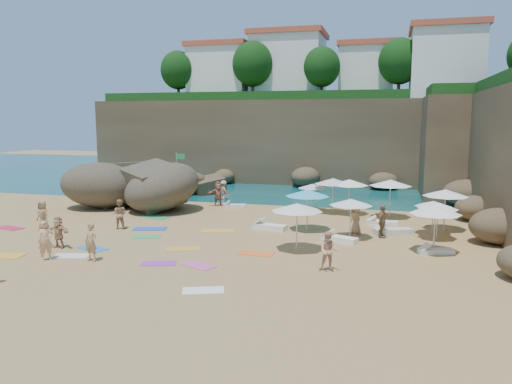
% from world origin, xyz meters
% --- Properties ---
extents(ground, '(120.00, 120.00, 0.00)m').
position_xyz_m(ground, '(0.00, 0.00, 0.00)').
color(ground, tan).
rests_on(ground, ground).
extents(seawater, '(120.00, 120.00, 0.00)m').
position_xyz_m(seawater, '(0.00, 30.00, 0.00)').
color(seawater, '#0C4751').
rests_on(seawater, ground).
extents(cliff_back, '(44.00, 8.00, 8.00)m').
position_xyz_m(cliff_back, '(2.00, 25.00, 4.00)').
color(cliff_back, brown).
rests_on(cliff_back, ground).
extents(cliff_corner, '(10.00, 12.00, 8.00)m').
position_xyz_m(cliff_corner, '(17.00, 20.00, 4.00)').
color(cliff_corner, brown).
rests_on(cliff_corner, ground).
extents(rock_promontory, '(12.00, 7.00, 2.00)m').
position_xyz_m(rock_promontory, '(-11.00, 16.00, 0.00)').
color(rock_promontory, brown).
rests_on(rock_promontory, ground).
extents(clifftop_buildings, '(28.48, 9.48, 7.00)m').
position_xyz_m(clifftop_buildings, '(2.96, 25.79, 11.24)').
color(clifftop_buildings, white).
rests_on(clifftop_buildings, cliff_back).
extents(clifftop_trees, '(35.60, 23.82, 4.40)m').
position_xyz_m(clifftop_trees, '(4.78, 19.52, 11.26)').
color(clifftop_trees, '#11380F').
rests_on(clifftop_trees, ground).
extents(marina_masts, '(3.10, 0.10, 6.00)m').
position_xyz_m(marina_masts, '(-16.50, 30.00, 3.00)').
color(marina_masts, white).
rests_on(marina_masts, ground).
extents(rock_outcrop, '(10.40, 8.81, 3.59)m').
position_xyz_m(rock_outcrop, '(-7.44, 7.64, 0.00)').
color(rock_outcrop, brown).
rests_on(rock_outcrop, ground).
extents(flag_pole, '(0.70, 0.17, 3.62)m').
position_xyz_m(flag_pole, '(-6.53, 11.16, 2.31)').
color(flag_pole, silver).
rests_on(flag_pole, ground).
extents(parasol_0, '(2.49, 2.49, 2.35)m').
position_xyz_m(parasol_0, '(5.92, 7.98, 2.16)').
color(parasol_0, silver).
rests_on(parasol_0, ground).
extents(parasol_1, '(1.97, 1.97, 1.86)m').
position_xyz_m(parasol_1, '(4.48, 8.54, 1.71)').
color(parasol_1, silver).
rests_on(parasol_1, ground).
extents(parasol_2, '(2.47, 2.47, 2.33)m').
position_xyz_m(parasol_2, '(7.01, 7.80, 2.14)').
color(parasol_2, silver).
rests_on(parasol_2, ground).
extents(parasol_3, '(1.98, 1.98, 1.87)m').
position_xyz_m(parasol_3, '(11.85, 3.14, 1.72)').
color(parasol_3, silver).
rests_on(parasol_3, ground).
extents(parasol_4, '(2.48, 2.48, 2.35)m').
position_xyz_m(parasol_4, '(12.56, 4.40, 2.16)').
color(parasol_4, silver).
rests_on(parasol_4, ground).
extents(parasol_5, '(2.24, 2.24, 2.12)m').
position_xyz_m(parasol_5, '(7.62, 1.12, 1.95)').
color(parasol_5, silver).
rests_on(parasol_5, ground).
extents(parasol_7, '(2.60, 2.60, 2.46)m').
position_xyz_m(parasol_7, '(9.59, 7.31, 2.26)').
color(parasol_7, silver).
rests_on(parasol_7, ground).
extents(parasol_8, '(2.06, 2.06, 1.94)m').
position_xyz_m(parasol_8, '(11.99, 2.08, 1.78)').
color(parasol_8, silver).
rests_on(parasol_8, ground).
extents(parasol_9, '(2.44, 2.44, 2.31)m').
position_xyz_m(parasol_9, '(5.36, -2.04, 2.12)').
color(parasol_9, silver).
rests_on(parasol_9, ground).
extents(parasol_10, '(2.48, 2.48, 2.35)m').
position_xyz_m(parasol_10, '(5.14, 2.38, 2.15)').
color(parasol_10, silver).
rests_on(parasol_10, ground).
extents(parasol_11, '(2.37, 2.37, 2.24)m').
position_xyz_m(parasol_11, '(11.62, -0.78, 2.06)').
color(parasol_11, silver).
rests_on(parasol_11, ground).
extents(lounger_0, '(1.63, 0.89, 0.24)m').
position_xyz_m(lounger_0, '(-1.03, 8.35, 0.12)').
color(lounger_0, silver).
rests_on(lounger_0, ground).
extents(lounger_1, '(1.80, 0.71, 0.27)m').
position_xyz_m(lounger_1, '(9.20, 4.96, 0.14)').
color(lounger_1, white).
rests_on(lounger_1, ground).
extents(lounger_2, '(2.17, 1.45, 0.32)m').
position_xyz_m(lounger_2, '(9.81, 2.72, 0.16)').
color(lounger_2, silver).
rests_on(lounger_2, ground).
extents(lounger_3, '(2.05, 1.07, 0.30)m').
position_xyz_m(lounger_3, '(3.04, 2.15, 0.15)').
color(lounger_3, white).
rests_on(lounger_3, ground).
extents(lounger_4, '(1.95, 1.26, 0.29)m').
position_xyz_m(lounger_4, '(7.16, 0.30, 0.14)').
color(lounger_4, white).
rests_on(lounger_4, ground).
extents(lounger_5, '(1.68, 0.98, 0.25)m').
position_xyz_m(lounger_5, '(11.73, -0.88, 0.12)').
color(lounger_5, silver).
rests_on(lounger_5, ground).
extents(towel_0, '(1.82, 1.39, 0.03)m').
position_xyz_m(towel_0, '(-4.29, -4.19, 0.01)').
color(towel_0, blue).
rests_on(towel_0, ground).
extents(towel_2, '(2.07, 1.27, 0.03)m').
position_xyz_m(towel_2, '(-7.54, -6.43, 0.02)').
color(towel_2, gold).
rests_on(towel_2, ground).
extents(towel_3, '(1.64, 1.21, 0.03)m').
position_xyz_m(towel_3, '(-2.89, -1.34, 0.01)').
color(towel_3, green).
rests_on(towel_3, ground).
extents(towel_4, '(1.81, 1.33, 0.03)m').
position_xyz_m(towel_4, '(-0.01, -3.12, 0.01)').
color(towel_4, gold).
rests_on(towel_4, ground).
extents(towel_5, '(1.80, 1.19, 0.03)m').
position_xyz_m(towel_5, '(-4.45, -5.60, 0.01)').
color(towel_5, silver).
rests_on(towel_5, ground).
extents(towel_6, '(1.65, 1.19, 0.03)m').
position_xyz_m(towel_6, '(-0.06, -5.66, 0.01)').
color(towel_6, purple).
rests_on(towel_6, ground).
extents(towel_7, '(1.78, 1.16, 0.03)m').
position_xyz_m(towel_7, '(-11.49, -1.42, 0.01)').
color(towel_7, '#C82341').
rests_on(towel_7, ground).
extents(towel_8, '(2.05, 1.40, 0.03)m').
position_xyz_m(towel_8, '(-3.61, 0.46, 0.02)').
color(towel_8, blue).
rests_on(towel_8, ground).
extents(towel_9, '(1.70, 1.31, 0.03)m').
position_xyz_m(towel_9, '(1.72, -5.49, 0.01)').
color(towel_9, '#DB55A2').
rests_on(towel_9, ground).
extents(towel_10, '(1.73, 0.95, 0.03)m').
position_xyz_m(towel_10, '(3.60, -2.98, 0.01)').
color(towel_10, orange).
rests_on(towel_10, ground).
extents(towel_11, '(2.06, 1.58, 0.03)m').
position_xyz_m(towel_11, '(-4.90, 3.74, 0.02)').
color(towel_11, green).
rests_on(towel_11, ground).
extents(towel_12, '(2.06, 1.39, 0.03)m').
position_xyz_m(towel_12, '(0.32, 1.01, 0.02)').
color(towel_12, gold).
rests_on(towel_12, ground).
extents(towel_13, '(1.68, 1.24, 0.03)m').
position_xyz_m(towel_13, '(3.06, -8.38, 0.01)').
color(towel_13, white).
rests_on(towel_13, ground).
extents(person_stand_0, '(0.75, 0.77, 1.78)m').
position_xyz_m(person_stand_0, '(-5.12, -6.45, 0.89)').
color(person_stand_0, tan).
rests_on(person_stand_0, ground).
extents(person_stand_1, '(0.93, 0.78, 1.71)m').
position_xyz_m(person_stand_1, '(-5.31, 0.14, 0.85)').
color(person_stand_1, '#A27551').
rests_on(person_stand_1, ground).
extents(person_stand_2, '(1.02, 0.89, 1.50)m').
position_xyz_m(person_stand_2, '(-2.89, 11.48, 0.75)').
color(person_stand_2, tan).
rests_on(person_stand_2, ground).
extents(person_stand_3, '(0.69, 1.10, 1.75)m').
position_xyz_m(person_stand_3, '(9.22, 1.80, 0.88)').
color(person_stand_3, olive).
rests_on(person_stand_3, ground).
extents(person_stand_4, '(0.83, 0.92, 1.67)m').
position_xyz_m(person_stand_4, '(7.83, 2.29, 0.84)').
color(person_stand_4, tan).
rests_on(person_stand_4, ground).
extents(person_stand_5, '(1.69, 1.14, 1.77)m').
position_xyz_m(person_stand_5, '(-2.39, 8.78, 0.89)').
color(person_stand_5, '#A96C54').
rests_on(person_stand_5, ground).
extents(person_lie_2, '(1.27, 1.85, 0.45)m').
position_xyz_m(person_lie_2, '(-9.13, -1.51, 0.22)').
color(person_lie_2, olive).
rests_on(person_lie_2, ground).
extents(person_lie_3, '(1.56, 1.66, 0.41)m').
position_xyz_m(person_lie_3, '(-5.94, -4.49, 0.20)').
color(person_lie_3, tan).
rests_on(person_lie_3, ground).
extents(person_lie_4, '(0.82, 1.75, 0.40)m').
position_xyz_m(person_lie_4, '(-3.08, -6.07, 0.20)').
color(person_lie_4, tan).
rests_on(person_lie_4, ground).
extents(person_lie_5, '(0.91, 1.69, 0.62)m').
position_xyz_m(person_lie_5, '(7.20, -4.82, 0.31)').
color(person_lie_5, '#DCA27D').
rests_on(person_lie_5, ground).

